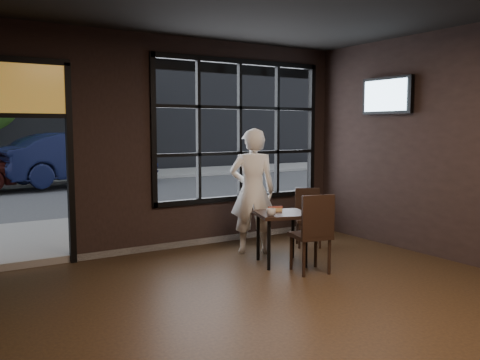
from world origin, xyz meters
TOP-DOWN VIEW (x-y plane):
  - floor at (0.00, 0.00)m, footprint 6.00×7.00m
  - window_frame at (1.20, 3.50)m, footprint 3.06×0.12m
  - stained_transom at (-2.10, 3.50)m, footprint 1.20×0.06m
  - street_asphalt at (0.00, 24.00)m, footprint 60.00×41.00m
  - cafe_table at (0.89, 1.92)m, footprint 0.83×0.83m
  - chair_near at (0.97, 1.41)m, footprint 0.52×0.52m
  - chair_window at (1.86, 2.53)m, footprint 0.53×0.53m
  - man at (0.91, 2.67)m, footprint 0.80×0.70m
  - hotdog at (0.87, 2.04)m, footprint 0.21×0.13m
  - cup at (0.61, 1.78)m, footprint 0.15×0.15m
  - tv at (2.93, 1.98)m, footprint 0.11×0.96m
  - navy_car at (0.92, 12.68)m, footprint 5.04×2.50m
  - tree_right at (2.83, 14.69)m, footprint 2.33×2.33m

SIDE VIEW (x-z plane):
  - street_asphalt at x=0.00m, z-range -0.04..0.00m
  - floor at x=0.00m, z-range -0.02..0.00m
  - cafe_table at x=0.89m, z-range 0.00..0.71m
  - chair_window at x=1.86m, z-range 0.00..0.90m
  - chair_near at x=0.97m, z-range 0.00..1.02m
  - hotdog at x=0.87m, z-range 0.71..0.77m
  - cup at x=0.61m, z-range 0.71..0.80m
  - navy_car at x=0.92m, z-range 0.10..1.69m
  - man at x=0.91m, z-range 0.00..1.84m
  - window_frame at x=1.20m, z-range 0.66..2.94m
  - tv at x=2.93m, z-range 2.06..2.62m
  - stained_transom at x=-2.10m, z-range 2.00..2.70m
  - tree_right at x=2.83m, z-range 0.81..4.78m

